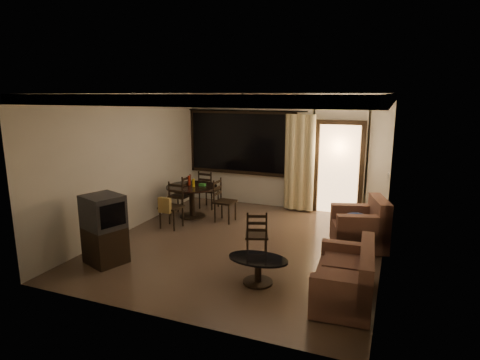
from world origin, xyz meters
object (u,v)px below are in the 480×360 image
at_px(sofa, 348,279).
at_px(side_chair, 257,244).
at_px(tv_cabinet, 104,229).
at_px(dining_chair_north, 209,197).
at_px(dining_chair_west, 181,203).
at_px(coffee_table, 258,266).
at_px(dining_table, 192,192).
at_px(dining_chair_east, 225,209).
at_px(dining_chair_south, 171,214).
at_px(armchair, 362,228).

bearing_deg(sofa, side_chair, 148.46).
bearing_deg(side_chair, tv_cabinet, 5.54).
height_order(dining_chair_north, side_chair, dining_chair_north).
relative_size(dining_chair_west, dining_chair_north, 1.00).
height_order(dining_chair_north, coffee_table, dining_chair_north).
bearing_deg(dining_table, dining_chair_east, -2.80).
height_order(dining_chair_east, dining_chair_south, same).
relative_size(dining_chair_west, tv_cabinet, 0.81).
distance_m(dining_table, dining_chair_west, 0.44).
bearing_deg(coffee_table, dining_chair_north, 126.24).
height_order(dining_table, sofa, dining_table).
height_order(armchair, side_chair, armchair).
distance_m(dining_chair_east, sofa, 3.91).
bearing_deg(dining_chair_south, sofa, -21.41).
xyz_separation_m(dining_chair_south, tv_cabinet, (-0.09, -1.95, 0.28)).
relative_size(dining_chair_east, dining_chair_south, 1.00).
relative_size(dining_chair_west, side_chair, 1.08).
relative_size(dining_chair_south, coffee_table, 1.03).
distance_m(dining_chair_south, side_chair, 2.38).
height_order(dining_table, dining_chair_south, dining_chair_south).
height_order(dining_chair_south, armchair, dining_chair_south).
xyz_separation_m(dining_chair_north, tv_cabinet, (-0.17, -3.59, 0.31)).
relative_size(dining_chair_south, armchair, 0.83).
height_order(dining_table, dining_chair_north, dining_chair_north).
bearing_deg(dining_chair_west, dining_chair_south, 20.70).
xyz_separation_m(dining_chair_west, dining_chair_east, (1.17, -0.08, 0.00)).
distance_m(dining_chair_east, dining_chair_north, 1.15).
height_order(dining_chair_north, sofa, dining_chair_north).
relative_size(dining_chair_north, tv_cabinet, 0.81).
bearing_deg(dining_chair_south, armchair, 7.68).
bearing_deg(dining_chair_north, sofa, 140.97).
bearing_deg(dining_chair_south, dining_chair_east, 45.70).
bearing_deg(dining_chair_east, side_chair, -138.55).
bearing_deg(dining_chair_south, dining_chair_north, 90.00).
relative_size(dining_chair_east, armchair, 0.83).
xyz_separation_m(dining_chair_north, sofa, (3.77, -3.37, 0.02)).
bearing_deg(dining_table, tv_cabinet, -92.76).
bearing_deg(side_chair, coffee_table, 90.77).
bearing_deg(coffee_table, dining_table, 134.13).
bearing_deg(side_chair, dining_chair_west, -54.79).
distance_m(tv_cabinet, coffee_table, 2.67).
distance_m(dining_chair_north, side_chair, 3.29).
height_order(dining_table, tv_cabinet, tv_cabinet).
bearing_deg(tv_cabinet, armchair, 50.13).
height_order(sofa, armchair, armchair).
bearing_deg(dining_table, dining_chair_south, -92.83).
bearing_deg(sofa, dining_chair_east, 136.00).
xyz_separation_m(dining_chair_south, coffee_table, (2.54, -1.72, -0.04)).
distance_m(dining_chair_east, tv_cabinet, 2.95).
bearing_deg(tv_cabinet, dining_chair_north, 107.32).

